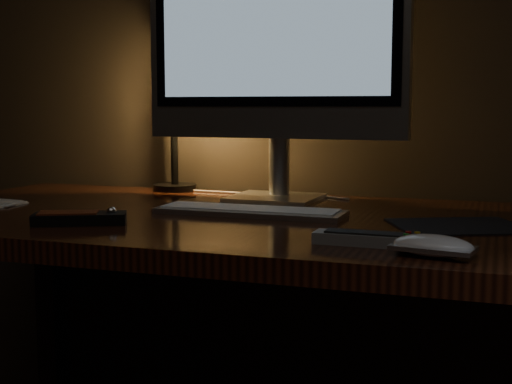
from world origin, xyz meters
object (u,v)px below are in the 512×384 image
(desk, at_px, (275,271))
(mouse, at_px, (433,249))
(media_remote, at_px, (80,218))
(monitor, at_px, (275,32))
(tv_remote, at_px, (372,239))
(keyboard, at_px, (250,211))
(desk_lamp, at_px, (177,91))

(desk, bearing_deg, mouse, -45.08)
(mouse, bearing_deg, media_remote, -177.25)
(monitor, bearing_deg, desk, -69.68)
(desk, bearing_deg, tv_remote, -49.70)
(mouse, distance_m, media_remote, 0.66)
(desk, distance_m, tv_remote, 0.42)
(media_remote, relative_size, tv_remote, 0.97)
(keyboard, distance_m, desk_lamp, 0.49)
(mouse, bearing_deg, monitor, 137.95)
(mouse, distance_m, tv_remote, 0.11)
(keyboard, distance_m, mouse, 0.49)
(keyboard, xyz_separation_m, desk_lamp, (-0.30, 0.29, 0.25))
(monitor, xyz_separation_m, media_remote, (-0.24, -0.45, -0.38))
(desk, distance_m, keyboard, 0.15)
(desk, height_order, media_remote, media_remote)
(monitor, height_order, desk_lamp, monitor)
(desk, distance_m, monitor, 0.55)
(keyboard, xyz_separation_m, media_remote, (-0.26, -0.22, 0.00))
(desk, xyz_separation_m, monitor, (-0.06, 0.17, 0.52))
(mouse, relative_size, media_remote, 0.66)
(desk, xyz_separation_m, keyboard, (-0.03, -0.06, 0.14))
(monitor, relative_size, media_remote, 3.61)
(desk, height_order, tv_remote, tv_remote)
(mouse, bearing_deg, keyboard, 152.78)
(keyboard, height_order, desk_lamp, desk_lamp)
(monitor, relative_size, keyboard, 1.68)
(desk_lamp, bearing_deg, desk, -58.75)
(monitor, bearing_deg, keyboard, -82.65)
(monitor, height_order, mouse, monitor)
(monitor, distance_m, keyboard, 0.45)
(desk, relative_size, keyboard, 4.08)
(keyboard, height_order, mouse, mouse)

